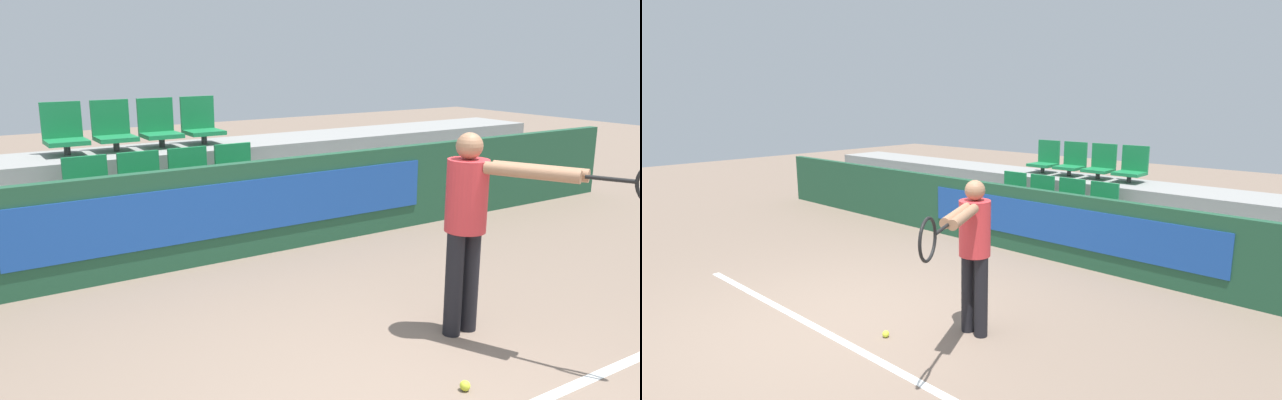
{
  "view_description": "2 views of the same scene",
  "coord_description": "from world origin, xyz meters",
  "views": [
    {
      "loc": [
        -2.09,
        -2.33,
        2.06
      ],
      "look_at": [
        0.69,
        2.06,
        0.81
      ],
      "focal_mm": 35.0,
      "sensor_mm": 36.0,
      "label": 1
    },
    {
      "loc": [
        4.02,
        -2.66,
        2.23
      ],
      "look_at": [
        0.2,
        1.62,
        1.07
      ],
      "focal_mm": 28.0,
      "sensor_mm": 36.0,
      "label": 2
    }
  ],
  "objects": [
    {
      "name": "tennis_ball",
      "position": [
        0.54,
        0.14,
        0.03
      ],
      "size": [
        0.07,
        0.07,
        0.07
      ],
      "color": "#CCDB33",
      "rests_on": "ground"
    },
    {
      "name": "stadium_chair_1",
      "position": [
        -0.27,
        3.98,
        0.71
      ],
      "size": [
        0.43,
        0.42,
        0.57
      ],
      "color": "#333333",
      "rests_on": "bleacher_tier_front"
    },
    {
      "name": "ground_plane",
      "position": [
        0.0,
        0.0,
        0.0
      ],
      "size": [
        30.0,
        30.0,
        0.0
      ],
      "primitive_type": "plane",
      "color": "#7A6656"
    },
    {
      "name": "bleacher_tier_front",
      "position": [
        0.0,
        3.85,
        0.23
      ],
      "size": [
        12.03,
        1.03,
        0.47
      ],
      "color": "gray",
      "rests_on": "ground"
    },
    {
      "name": "stadium_chair_4",
      "position": [
        -0.8,
        5.01,
        1.17
      ],
      "size": [
        0.43,
        0.42,
        0.57
      ],
      "color": "#333333",
      "rests_on": "bleacher_tier_middle"
    },
    {
      "name": "barrier_wall",
      "position": [
        0.01,
        3.25,
        0.49
      ],
      "size": [
        12.43,
        0.14,
        0.98
      ],
      "color": "#1E4C33",
      "rests_on": "ground"
    },
    {
      "name": "stadium_chair_6",
      "position": [
        0.27,
        5.01,
        1.17
      ],
      "size": [
        0.43,
        0.42,
        0.57
      ],
      "color": "#333333",
      "rests_on": "bleacher_tier_middle"
    },
    {
      "name": "tennis_player",
      "position": [
        1.15,
        0.7,
        0.92
      ],
      "size": [
        0.74,
        1.41,
        1.51
      ],
      "rotation": [
        0.0,
        0.0,
        0.43
      ],
      "color": "black",
      "rests_on": "ground"
    },
    {
      "name": "stadium_chair_7",
      "position": [
        0.8,
        5.01,
        1.17
      ],
      "size": [
        0.43,
        0.42,
        0.57
      ],
      "color": "#333333",
      "rests_on": "bleacher_tier_middle"
    },
    {
      "name": "stadium_chair_2",
      "position": [
        0.27,
        3.98,
        0.71
      ],
      "size": [
        0.43,
        0.42,
        0.57
      ],
      "color": "#333333",
      "rests_on": "bleacher_tier_front"
    },
    {
      "name": "court_baseline",
      "position": [
        0.0,
        -0.19,
        0.0
      ],
      "size": [
        4.99,
        0.08,
        0.01
      ],
      "color": "white",
      "rests_on": "ground"
    },
    {
      "name": "stadium_chair_0",
      "position": [
        -0.8,
        3.98,
        0.71
      ],
      "size": [
        0.43,
        0.42,
        0.57
      ],
      "color": "#333333",
      "rests_on": "bleacher_tier_front"
    },
    {
      "name": "stadium_chair_3",
      "position": [
        0.8,
        3.98,
        0.71
      ],
      "size": [
        0.43,
        0.42,
        0.57
      ],
      "color": "#333333",
      "rests_on": "bleacher_tier_front"
    },
    {
      "name": "bleacher_tier_middle",
      "position": [
        0.0,
        4.88,
        0.47
      ],
      "size": [
        12.03,
        1.03,
        0.94
      ],
      "color": "gray",
      "rests_on": "ground"
    },
    {
      "name": "stadium_chair_5",
      "position": [
        -0.27,
        5.01,
        1.17
      ],
      "size": [
        0.43,
        0.42,
        0.57
      ],
      "color": "#333333",
      "rests_on": "bleacher_tier_middle"
    }
  ]
}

